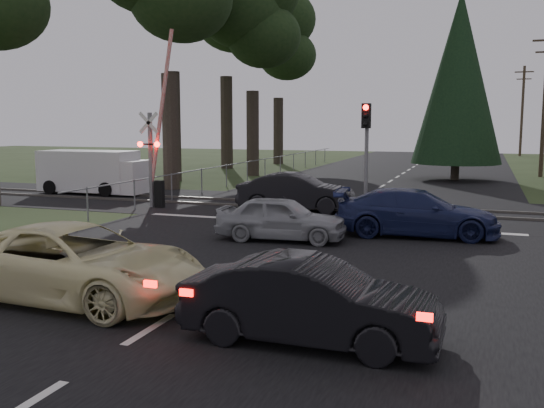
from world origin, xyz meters
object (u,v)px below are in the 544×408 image
at_px(dark_hatchback, 310,302).
at_px(white_van, 96,172).
at_px(utility_pole_far, 522,109).
at_px(cream_coupe, 75,263).
at_px(traffic_signal_center, 366,139).
at_px(dark_car_far, 296,193).
at_px(silver_car, 281,218).
at_px(crossing_signal, 156,157).
at_px(blue_sedan, 416,213).

bearing_deg(dark_hatchback, white_van, 44.28).
xyz_separation_m(utility_pole_far, cream_coupe, (-10.74, -56.99, -4.00)).
distance_m(traffic_signal_center, dark_car_far, 3.36).
distance_m(traffic_signal_center, cream_coupe, 13.24).
bearing_deg(utility_pole_far, dark_car_far, -102.89).
distance_m(silver_car, dark_car_far, 5.79).
distance_m(traffic_signal_center, white_van, 13.80).
height_order(cream_coupe, silver_car, cream_coupe).
distance_m(dark_hatchback, white_van, 21.89).
xyz_separation_m(cream_coupe, dark_car_far, (0.59, 12.64, 0.01)).
distance_m(crossing_signal, traffic_signal_center, 8.36).
xyz_separation_m(crossing_signal, cream_coupe, (5.03, -11.78, -1.33)).
height_order(utility_pole_far, blue_sedan, utility_pole_far).
relative_size(cream_coupe, silver_car, 1.39).
bearing_deg(cream_coupe, dark_car_far, -0.55).
bearing_deg(blue_sedan, utility_pole_far, -11.46).
bearing_deg(dark_hatchback, traffic_signal_center, 7.61).
relative_size(dark_hatchback, dark_car_far, 0.90).
relative_size(dark_hatchback, silver_car, 1.06).
distance_m(crossing_signal, dark_car_far, 5.84).
bearing_deg(dark_car_far, crossing_signal, 93.25).
xyz_separation_m(traffic_signal_center, blue_sedan, (2.26, -3.69, -2.10)).
distance_m(traffic_signal_center, blue_sedan, 4.81).
xyz_separation_m(cream_coupe, silver_car, (1.87, 6.99, -0.09)).
relative_size(traffic_signal_center, white_van, 0.77).
bearing_deg(blue_sedan, dark_hatchback, 171.34).
xyz_separation_m(crossing_signal, utility_pole_far, (15.77, 45.21, 2.67)).
relative_size(utility_pole_far, blue_sedan, 1.85).
bearing_deg(blue_sedan, silver_car, 113.50).
relative_size(crossing_signal, cream_coupe, 1.33).
xyz_separation_m(dark_hatchback, silver_car, (-3.05, 7.72, -0.01)).
bearing_deg(blue_sedan, cream_coupe, 143.29).
distance_m(crossing_signal, silver_car, 8.52).
xyz_separation_m(utility_pole_far, dark_car_far, (-10.15, -44.36, -3.99)).
distance_m(crossing_signal, cream_coupe, 12.88).
xyz_separation_m(crossing_signal, silver_car, (6.90, -4.79, -1.41)).
distance_m(cream_coupe, silver_car, 7.24).
xyz_separation_m(silver_car, blue_sedan, (3.63, 1.99, 0.06)).
bearing_deg(silver_car, dark_car_far, 8.02).
relative_size(dark_hatchback, blue_sedan, 0.82).
height_order(dark_car_far, white_van, white_van).
relative_size(silver_car, white_van, 0.71).
bearing_deg(white_van, utility_pole_far, 62.22).
relative_size(blue_sedan, dark_car_far, 1.09).
relative_size(silver_car, dark_car_far, 0.85).
xyz_separation_m(crossing_signal, blue_sedan, (10.53, -2.80, -1.35)).
relative_size(crossing_signal, white_van, 1.31).
height_order(cream_coupe, blue_sedan, cream_coupe).
height_order(traffic_signal_center, silver_car, traffic_signal_center).
bearing_deg(dark_hatchback, utility_pole_far, -5.28).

